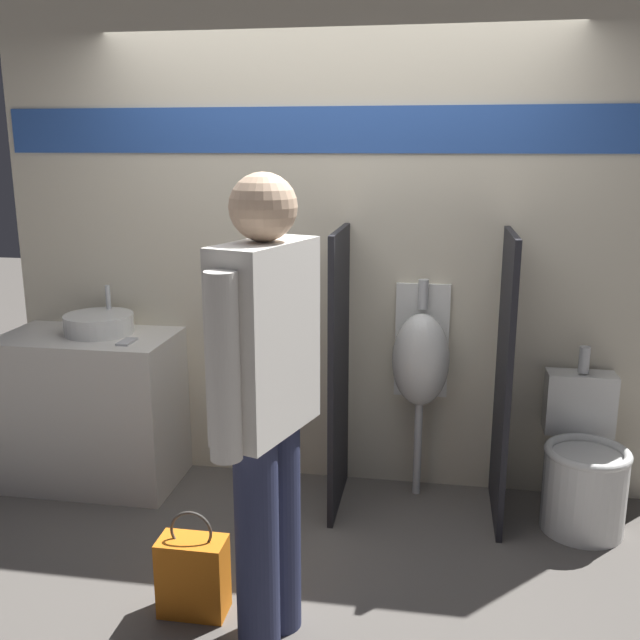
{
  "coord_description": "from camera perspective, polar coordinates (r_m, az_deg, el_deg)",
  "views": [
    {
      "loc": [
        0.58,
        -3.27,
        1.91
      ],
      "look_at": [
        0.0,
        0.17,
        1.05
      ],
      "focal_mm": 40.0,
      "sensor_mm": 36.0,
      "label": 1
    }
  ],
  "objects": [
    {
      "name": "divider_near_counter",
      "position": [
        3.76,
        1.52,
        -4.13
      ],
      "size": [
        0.03,
        0.59,
        1.5
      ],
      "color": "black",
      "rests_on": "ground_plane"
    },
    {
      "name": "sink_counter",
      "position": [
        4.31,
        -17.73,
        -6.82
      ],
      "size": [
        0.96,
        0.55,
        0.88
      ],
      "color": "silver",
      "rests_on": "ground_plane"
    },
    {
      "name": "urinal_far",
      "position": [
        3.89,
        8.06,
        -3.14
      ],
      "size": [
        0.31,
        0.25,
        1.21
      ],
      "color": "silver",
      "rests_on": "ground_plane"
    },
    {
      "name": "shopping_bag",
      "position": [
        3.18,
        -10.12,
        -19.45
      ],
      "size": [
        0.28,
        0.15,
        0.46
      ],
      "color": "orange",
      "rests_on": "ground_plane"
    },
    {
      "name": "toilet",
      "position": [
        3.94,
        20.31,
        -11.2
      ],
      "size": [
        0.42,
        0.59,
        0.89
      ],
      "color": "white",
      "rests_on": "ground_plane"
    },
    {
      "name": "ground_plane",
      "position": [
        3.83,
        -0.44,
        -16.05
      ],
      "size": [
        16.0,
        16.0,
        0.0
      ],
      "primitive_type": "plane",
      "color": "#5B5651"
    },
    {
      "name": "sink_basin",
      "position": [
        4.19,
        -17.26,
        -0.27
      ],
      "size": [
        0.38,
        0.38,
        0.25
      ],
      "color": "white",
      "rests_on": "sink_counter"
    },
    {
      "name": "urinal_near_counter",
      "position": [
        4.0,
        -4.13,
        -2.58
      ],
      "size": [
        0.31,
        0.25,
        1.21
      ],
      "color": "silver",
      "rests_on": "ground_plane"
    },
    {
      "name": "divider_mid",
      "position": [
        3.75,
        14.45,
        -4.65
      ],
      "size": [
        0.03,
        0.59,
        1.5
      ],
      "color": "black",
      "rests_on": "ground_plane"
    },
    {
      "name": "person_in_vest",
      "position": [
        2.63,
        -4.28,
        -6.3
      ],
      "size": [
        0.33,
        0.61,
        1.82
      ],
      "rotation": [
        0.0,
        0.0,
        1.26
      ],
      "color": "#282D4C",
      "rests_on": "ground_plane"
    },
    {
      "name": "cell_phone",
      "position": [
        3.96,
        -15.19,
        -1.69
      ],
      "size": [
        0.07,
        0.14,
        0.01
      ],
      "color": "#B7B7BC",
      "rests_on": "sink_counter"
    },
    {
      "name": "display_wall",
      "position": [
        3.95,
        1.03,
        5.85
      ],
      "size": [
        3.74,
        0.07,
        2.7
      ],
      "color": "beige",
      "rests_on": "ground_plane"
    }
  ]
}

